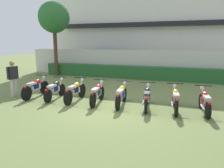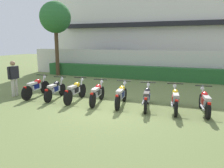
{
  "view_description": "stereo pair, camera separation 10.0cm",
  "coord_description": "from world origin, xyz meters",
  "px_view_note": "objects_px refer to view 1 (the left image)",
  "views": [
    {
      "loc": [
        2.95,
        -7.51,
        2.53
      ],
      "look_at": [
        0.0,
        0.84,
        0.79
      ],
      "focal_mm": 34.54,
      "sensor_mm": 36.0,
      "label": 1
    },
    {
      "loc": [
        3.04,
        -7.48,
        2.53
      ],
      "look_at": [
        0.0,
        0.84,
        0.79
      ],
      "focal_mm": 34.54,
      "sensor_mm": 36.0,
      "label": 2
    }
  ],
  "objects_px": {
    "inspector_person": "(13,76)",
    "motorcycle_in_row_1": "(55,89)",
    "motorcycle_in_row_5": "(147,97)",
    "motorcycle_in_row_7": "(205,101)",
    "motorcycle_in_row_4": "(121,95)",
    "motorcycle_in_row_6": "(175,99)",
    "parked_car": "(102,61)",
    "motorcycle_in_row_2": "(75,91)",
    "tree_near_inspector": "(54,18)",
    "motorcycle_in_row_0": "(36,87)",
    "motorcycle_in_row_3": "(97,93)"
  },
  "relations": [
    {
      "from": "motorcycle_in_row_5",
      "to": "motorcycle_in_row_7",
      "type": "distance_m",
      "value": 2.06
    },
    {
      "from": "motorcycle_in_row_6",
      "to": "inspector_person",
      "type": "xyz_separation_m",
      "value": [
        -7.3,
        -0.25,
        0.54
      ]
    },
    {
      "from": "motorcycle_in_row_5",
      "to": "motorcycle_in_row_6",
      "type": "relative_size",
      "value": 0.99
    },
    {
      "from": "tree_near_inspector",
      "to": "motorcycle_in_row_1",
      "type": "xyz_separation_m",
      "value": [
        3.9,
        -5.99,
        -3.8
      ]
    },
    {
      "from": "motorcycle_in_row_2",
      "to": "tree_near_inspector",
      "type": "bearing_deg",
      "value": 36.69
    },
    {
      "from": "motorcycle_in_row_5",
      "to": "motorcycle_in_row_7",
      "type": "relative_size",
      "value": 1.07
    },
    {
      "from": "parked_car",
      "to": "motorcycle_in_row_7",
      "type": "xyz_separation_m",
      "value": [
        7.51,
        -8.82,
        -0.5
      ]
    },
    {
      "from": "motorcycle_in_row_1",
      "to": "motorcycle_in_row_3",
      "type": "relative_size",
      "value": 1.02
    },
    {
      "from": "tree_near_inspector",
      "to": "motorcycle_in_row_5",
      "type": "relative_size",
      "value": 2.87
    },
    {
      "from": "motorcycle_in_row_0",
      "to": "motorcycle_in_row_2",
      "type": "distance_m",
      "value": 2.09
    },
    {
      "from": "tree_near_inspector",
      "to": "motorcycle_in_row_7",
      "type": "relative_size",
      "value": 3.06
    },
    {
      "from": "motorcycle_in_row_2",
      "to": "inspector_person",
      "type": "xyz_separation_m",
      "value": [
        -3.15,
        -0.2,
        0.53
      ]
    },
    {
      "from": "motorcycle_in_row_3",
      "to": "inspector_person",
      "type": "relative_size",
      "value": 1.1
    },
    {
      "from": "motorcycle_in_row_6",
      "to": "inspector_person",
      "type": "bearing_deg",
      "value": 84.97
    },
    {
      "from": "motorcycle_in_row_4",
      "to": "motorcycle_in_row_6",
      "type": "relative_size",
      "value": 0.98
    },
    {
      "from": "tree_near_inspector",
      "to": "motorcycle_in_row_3",
      "type": "height_order",
      "value": "tree_near_inspector"
    },
    {
      "from": "motorcycle_in_row_6",
      "to": "motorcycle_in_row_3",
      "type": "bearing_deg",
      "value": 84.44
    },
    {
      "from": "motorcycle_in_row_0",
      "to": "motorcycle_in_row_6",
      "type": "distance_m",
      "value": 6.24
    },
    {
      "from": "tree_near_inspector",
      "to": "motorcycle_in_row_7",
      "type": "xyz_separation_m",
      "value": [
        10.11,
        -5.9,
        -3.8
      ]
    },
    {
      "from": "motorcycle_in_row_2",
      "to": "inspector_person",
      "type": "relative_size",
      "value": 1.19
    },
    {
      "from": "motorcycle_in_row_2",
      "to": "motorcycle_in_row_0",
      "type": "bearing_deg",
      "value": 86.57
    },
    {
      "from": "motorcycle_in_row_1",
      "to": "inspector_person",
      "type": "height_order",
      "value": "inspector_person"
    },
    {
      "from": "parked_car",
      "to": "motorcycle_in_row_7",
      "type": "relative_size",
      "value": 2.65
    },
    {
      "from": "motorcycle_in_row_5",
      "to": "motorcycle_in_row_6",
      "type": "xyz_separation_m",
      "value": [
        1.05,
        0.01,
        0.01
      ]
    },
    {
      "from": "tree_near_inspector",
      "to": "motorcycle_in_row_1",
      "type": "bearing_deg",
      "value": -56.93
    },
    {
      "from": "motorcycle_in_row_1",
      "to": "motorcycle_in_row_4",
      "type": "height_order",
      "value": "motorcycle_in_row_4"
    },
    {
      "from": "motorcycle_in_row_2",
      "to": "motorcycle_in_row_7",
      "type": "bearing_deg",
      "value": -91.45
    },
    {
      "from": "inspector_person",
      "to": "motorcycle_in_row_5",
      "type": "bearing_deg",
      "value": 2.16
    },
    {
      "from": "motorcycle_in_row_1",
      "to": "motorcycle_in_row_4",
      "type": "distance_m",
      "value": 3.1
    },
    {
      "from": "motorcycle_in_row_3",
      "to": "motorcycle_in_row_4",
      "type": "xyz_separation_m",
      "value": [
        1.02,
        0.07,
        -0.0
      ]
    },
    {
      "from": "motorcycle_in_row_3",
      "to": "motorcycle_in_row_5",
      "type": "xyz_separation_m",
      "value": [
        2.06,
        0.06,
        -0.01
      ]
    },
    {
      "from": "motorcycle_in_row_0",
      "to": "motorcycle_in_row_1",
      "type": "height_order",
      "value": "motorcycle_in_row_0"
    },
    {
      "from": "motorcycle_in_row_0",
      "to": "motorcycle_in_row_7",
      "type": "xyz_separation_m",
      "value": [
        7.26,
        0.09,
        -0.02
      ]
    },
    {
      "from": "motorcycle_in_row_3",
      "to": "motorcycle_in_row_6",
      "type": "height_order",
      "value": "motorcycle_in_row_6"
    },
    {
      "from": "tree_near_inspector",
      "to": "motorcycle_in_row_0",
      "type": "relative_size",
      "value": 2.74
    },
    {
      "from": "motorcycle_in_row_3",
      "to": "inspector_person",
      "type": "xyz_separation_m",
      "value": [
        -4.2,
        -0.17,
        0.54
      ]
    },
    {
      "from": "tree_near_inspector",
      "to": "motorcycle_in_row_3",
      "type": "bearing_deg",
      "value": -45.25
    },
    {
      "from": "tree_near_inspector",
      "to": "inspector_person",
      "type": "bearing_deg",
      "value": -73.92
    },
    {
      "from": "parked_car",
      "to": "inspector_person",
      "type": "bearing_deg",
      "value": -87.16
    },
    {
      "from": "motorcycle_in_row_3",
      "to": "inspector_person",
      "type": "bearing_deg",
      "value": 85.88
    },
    {
      "from": "motorcycle_in_row_0",
      "to": "motorcycle_in_row_5",
      "type": "distance_m",
      "value": 5.19
    },
    {
      "from": "inspector_person",
      "to": "motorcycle_in_row_1",
      "type": "bearing_deg",
      "value": 5.84
    },
    {
      "from": "parked_car",
      "to": "motorcycle_in_row_4",
      "type": "relative_size",
      "value": 2.49
    },
    {
      "from": "motorcycle_in_row_2",
      "to": "motorcycle_in_row_5",
      "type": "distance_m",
      "value": 3.1
    },
    {
      "from": "inspector_person",
      "to": "motorcycle_in_row_7",
      "type": "bearing_deg",
      "value": 2.15
    },
    {
      "from": "parked_car",
      "to": "inspector_person",
      "type": "relative_size",
      "value": 2.83
    },
    {
      "from": "motorcycle_in_row_6",
      "to": "inspector_person",
      "type": "distance_m",
      "value": 7.32
    },
    {
      "from": "tree_near_inspector",
      "to": "motorcycle_in_row_7",
      "type": "bearing_deg",
      "value": -30.27
    },
    {
      "from": "motorcycle_in_row_3",
      "to": "motorcycle_in_row_5",
      "type": "distance_m",
      "value": 2.06
    },
    {
      "from": "tree_near_inspector",
      "to": "motorcycle_in_row_6",
      "type": "height_order",
      "value": "tree_near_inspector"
    }
  ]
}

